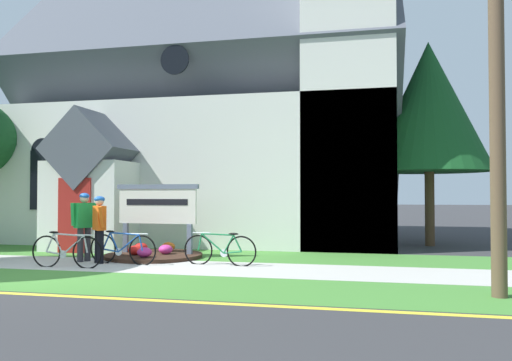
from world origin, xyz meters
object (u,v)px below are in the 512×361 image
bicycle_silver (220,249)px  bicycle_white (66,251)px  cyclist_in_green_jersey (84,221)px  cyclist_in_blue_jersey (99,224)px  bicycle_green (122,248)px  church_sign (157,207)px  roadside_conifer (429,107)px

bicycle_silver → bicycle_white: bearing=-161.5°
cyclist_in_green_jersey → cyclist_in_blue_jersey: bearing=-20.4°
bicycle_green → cyclist_in_green_jersey: bearing=170.1°
church_sign → bicycle_green: 1.78m
bicycle_white → cyclist_in_blue_jersey: size_ratio=1.10×
church_sign → cyclist_in_green_jersey: (-1.34, -1.31, -0.32)m
roadside_conifer → church_sign: bearing=-148.3°
bicycle_silver → cyclist_in_blue_jersey: size_ratio=1.11×
church_sign → cyclist_in_blue_jersey: bearing=-118.7°
bicycle_green → cyclist_in_blue_jersey: size_ratio=1.11×
cyclist_in_blue_jersey → church_sign: bearing=61.3°
cyclist_in_green_jersey → cyclist_in_blue_jersey: size_ratio=1.05×
bicycle_green → cyclist_in_green_jersey: 1.28m
bicycle_silver → roadside_conifer: bearing=47.5°
bicycle_silver → bicycle_white: bicycle_white is taller
bicycle_green → cyclist_in_green_jersey: (-1.11, 0.19, 0.61)m
cyclist_in_blue_jersey → bicycle_green: bearing=-0.2°
bicycle_green → roadside_conifer: 10.48m
church_sign → cyclist_in_blue_jersey: 1.75m
bicycle_green → cyclist_in_green_jersey: cyclist_in_green_jersey is taller
bicycle_silver → church_sign: bearing=149.8°
bicycle_silver → roadside_conifer: 8.77m
church_sign → bicycle_silver: size_ratio=1.29×
bicycle_silver → bicycle_white: (-3.25, -1.09, 0.01)m
bicycle_white → cyclist_in_blue_jersey: cyclist_in_blue_jersey is taller
church_sign → roadside_conifer: 9.17m
church_sign → cyclist_in_green_jersey: bearing=-135.6°
church_sign → bicycle_silver: church_sign is taller
bicycle_silver → bicycle_green: bicycle_green is taller
church_sign → bicycle_silver: (2.08, -1.21, -0.93)m
cyclist_in_blue_jersey → roadside_conifer: (8.15, 6.02, 3.52)m
cyclist_in_green_jersey → cyclist_in_blue_jersey: 0.55m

